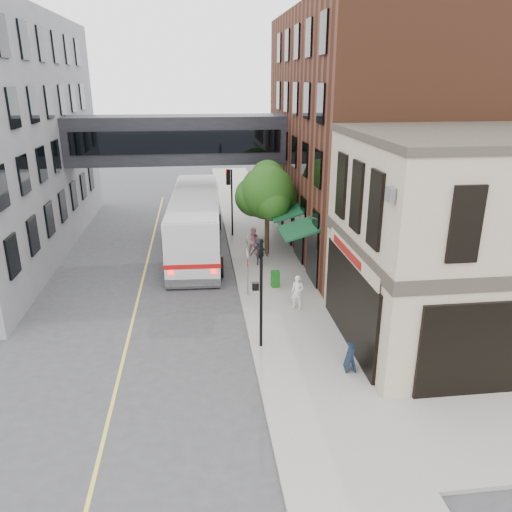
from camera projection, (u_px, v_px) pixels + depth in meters
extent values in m
plane|color=#38383A|center=(257.00, 377.00, 18.11)|extent=(120.00, 120.00, 0.00)
cube|color=gray|center=(261.00, 250.00, 31.40)|extent=(4.00, 60.00, 0.15)
cube|color=tan|center=(477.00, 245.00, 19.63)|extent=(10.00, 8.00, 8.15)
cube|color=#38332B|center=(478.00, 243.00, 19.61)|extent=(10.12, 8.12, 0.50)
cube|color=#38332B|center=(495.00, 135.00, 18.21)|extent=(10.12, 8.12, 0.30)
cube|color=black|center=(349.00, 303.00, 19.81)|extent=(0.14, 6.40, 3.40)
cube|color=black|center=(348.00, 303.00, 19.80)|extent=(0.04, 5.90, 3.00)
cube|color=maroon|center=(346.00, 251.00, 19.71)|extent=(0.03, 3.60, 0.32)
cube|color=#572C1B|center=(387.00, 134.00, 30.92)|extent=(12.00, 18.00, 14.00)
cube|color=#0E3D21|center=(281.00, 205.00, 30.32)|extent=(1.80, 13.00, 0.40)
cube|color=black|center=(178.00, 139.00, 32.42)|extent=(14.00, 3.00, 3.00)
cube|color=black|center=(177.00, 142.00, 30.97)|extent=(13.00, 0.08, 1.40)
cube|color=black|center=(178.00, 137.00, 33.87)|extent=(13.00, 0.08, 1.40)
cylinder|color=black|center=(261.00, 294.00, 19.22)|extent=(0.12, 0.12, 4.50)
cube|color=black|center=(255.00, 286.00, 19.08)|extent=(0.25, 0.22, 0.30)
imported|color=black|center=(261.00, 249.00, 18.60)|extent=(0.20, 0.16, 1.00)
cylinder|color=black|center=(232.00, 203.00, 33.25)|extent=(0.12, 0.12, 4.50)
cube|color=black|center=(229.00, 198.00, 33.10)|extent=(0.25, 0.22, 0.30)
cube|color=black|center=(228.00, 177.00, 32.63)|extent=(0.28, 0.28, 1.00)
sphere|color=#FF0C05|center=(226.00, 172.00, 32.50)|extent=(0.18, 0.18, 0.18)
cylinder|color=gray|center=(248.00, 267.00, 24.15)|extent=(0.08, 0.08, 3.00)
cube|color=white|center=(247.00, 253.00, 23.91)|extent=(0.03, 0.75, 0.22)
cube|color=#0C591E|center=(247.00, 242.00, 23.73)|extent=(0.03, 0.70, 0.18)
cube|color=#B20C0C|center=(247.00, 263.00, 24.08)|extent=(0.03, 0.30, 0.40)
cylinder|color=#382619|center=(267.00, 232.00, 30.00)|extent=(0.28, 0.28, 2.80)
sphere|color=#164A13|center=(267.00, 192.00, 29.19)|extent=(3.20, 3.20, 3.20)
sphere|color=#164A13|center=(279.00, 197.00, 29.88)|extent=(2.20, 2.20, 2.20)
sphere|color=#164A13|center=(255.00, 197.00, 29.49)|extent=(2.40, 2.40, 2.40)
sphere|color=#164A13|center=(268.00, 177.00, 29.49)|extent=(2.00, 2.00, 2.00)
cube|color=#D8CC4C|center=(143.00, 280.00, 26.90)|extent=(0.12, 40.00, 0.01)
cube|color=silver|center=(196.00, 221.00, 31.02)|extent=(3.35, 13.14, 3.29)
cube|color=black|center=(195.00, 212.00, 30.83)|extent=(3.41, 12.92, 1.19)
cube|color=#B20C0C|center=(196.00, 230.00, 31.21)|extent=(3.42, 13.17, 0.25)
cylinder|color=black|center=(168.00, 269.00, 26.88)|extent=(0.38, 1.15, 1.13)
cylinder|color=black|center=(220.00, 267.00, 27.10)|extent=(0.38, 1.15, 1.13)
cylinder|color=black|center=(179.00, 223.00, 35.39)|extent=(0.38, 1.15, 1.13)
cylinder|color=black|center=(219.00, 222.00, 35.61)|extent=(0.38, 1.15, 1.13)
imported|color=white|center=(297.00, 292.00, 22.96)|extent=(0.69, 0.58, 1.61)
imported|color=pink|center=(254.00, 242.00, 29.89)|extent=(0.93, 0.77, 1.74)
imported|color=#222129|center=(259.00, 252.00, 28.39)|extent=(1.14, 0.82, 1.59)
cube|color=#155D16|center=(275.00, 279.00, 25.52)|extent=(0.43, 0.39, 0.84)
cube|color=black|center=(351.00, 357.00, 18.20)|extent=(0.43, 0.60, 0.99)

